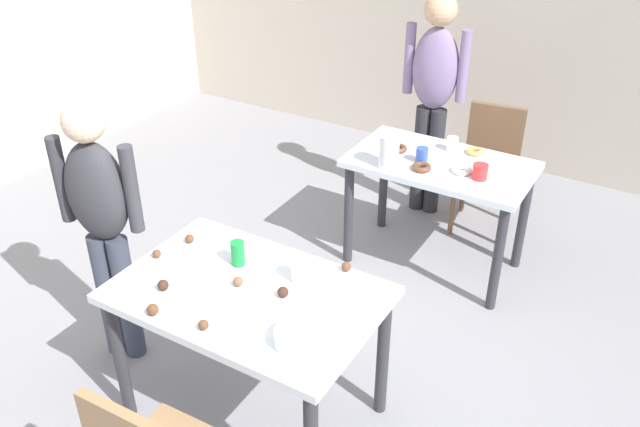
{
  "coord_description": "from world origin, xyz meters",
  "views": [
    {
      "loc": [
        1.47,
        -2.08,
        2.57
      ],
      "look_at": [
        0.04,
        0.33,
        0.9
      ],
      "focal_mm": 37.53,
      "sensor_mm": 36.0,
      "label": 1
    }
  ],
  "objects_px": {
    "person_adult_far": "(434,87)",
    "mixing_bowl": "(300,337)",
    "dining_table_near": "(248,309)",
    "person_girl_near": "(102,215)",
    "pitcher_far": "(389,151)",
    "chair_far_table": "(489,161)",
    "soda_can": "(238,253)",
    "dining_table_far": "(439,179)"
  },
  "relations": [
    {
      "from": "person_adult_far",
      "to": "soda_can",
      "type": "distance_m",
      "value": 2.15
    },
    {
      "from": "person_adult_far",
      "to": "pitcher_far",
      "type": "height_order",
      "value": "person_adult_far"
    },
    {
      "from": "dining_table_near",
      "to": "person_girl_near",
      "type": "relative_size",
      "value": 0.8
    },
    {
      "from": "dining_table_near",
      "to": "pitcher_far",
      "type": "relative_size",
      "value": 5.76
    },
    {
      "from": "person_adult_far",
      "to": "mixing_bowl",
      "type": "distance_m",
      "value": 2.51
    },
    {
      "from": "person_adult_far",
      "to": "mixing_bowl",
      "type": "bearing_deg",
      "value": -79.42
    },
    {
      "from": "chair_far_table",
      "to": "pitcher_far",
      "type": "height_order",
      "value": "pitcher_far"
    },
    {
      "from": "dining_table_far",
      "to": "chair_far_table",
      "type": "bearing_deg",
      "value": 80.28
    },
    {
      "from": "chair_far_table",
      "to": "mixing_bowl",
      "type": "xyz_separation_m",
      "value": [
        0.02,
        -2.5,
        0.29
      ]
    },
    {
      "from": "dining_table_near",
      "to": "soda_can",
      "type": "distance_m",
      "value": 0.27
    },
    {
      "from": "person_girl_near",
      "to": "person_adult_far",
      "type": "bearing_deg",
      "value": 70.92
    },
    {
      "from": "chair_far_table",
      "to": "person_girl_near",
      "type": "height_order",
      "value": "person_girl_near"
    },
    {
      "from": "person_adult_far",
      "to": "pitcher_far",
      "type": "relative_size",
      "value": 7.81
    },
    {
      "from": "mixing_bowl",
      "to": "pitcher_far",
      "type": "xyz_separation_m",
      "value": [
        -0.38,
        1.59,
        0.07
      ]
    },
    {
      "from": "dining_table_far",
      "to": "pitcher_far",
      "type": "xyz_separation_m",
      "value": [
        -0.25,
        -0.23,
        0.22
      ]
    },
    {
      "from": "soda_can",
      "to": "pitcher_far",
      "type": "distance_m",
      "value": 1.29
    },
    {
      "from": "person_adult_far",
      "to": "pitcher_far",
      "type": "xyz_separation_m",
      "value": [
        0.08,
        -0.87,
        -0.11
      ]
    },
    {
      "from": "dining_table_near",
      "to": "person_adult_far",
      "type": "distance_m",
      "value": 2.32
    },
    {
      "from": "dining_table_near",
      "to": "chair_far_table",
      "type": "relative_size",
      "value": 1.36
    },
    {
      "from": "chair_far_table",
      "to": "person_adult_far",
      "type": "height_order",
      "value": "person_adult_far"
    },
    {
      "from": "dining_table_far",
      "to": "person_adult_far",
      "type": "relative_size",
      "value": 0.69
    },
    {
      "from": "dining_table_far",
      "to": "person_girl_near",
      "type": "distance_m",
      "value": 2.02
    },
    {
      "from": "dining_table_far",
      "to": "pitcher_far",
      "type": "bearing_deg",
      "value": -137.24
    },
    {
      "from": "person_adult_far",
      "to": "chair_far_table",
      "type": "bearing_deg",
      "value": 4.57
    },
    {
      "from": "dining_table_far",
      "to": "soda_can",
      "type": "distance_m",
      "value": 1.57
    },
    {
      "from": "dining_table_near",
      "to": "dining_table_far",
      "type": "bearing_deg",
      "value": 81.3
    },
    {
      "from": "person_girl_near",
      "to": "pitcher_far",
      "type": "distance_m",
      "value": 1.68
    },
    {
      "from": "person_girl_near",
      "to": "soda_can",
      "type": "xyz_separation_m",
      "value": [
        0.71,
        0.15,
        -0.07
      ]
    },
    {
      "from": "mixing_bowl",
      "to": "person_girl_near",
      "type": "bearing_deg",
      "value": 172.55
    },
    {
      "from": "dining_table_far",
      "to": "chair_far_table",
      "type": "xyz_separation_m",
      "value": [
        0.12,
        0.67,
        -0.13
      ]
    },
    {
      "from": "dining_table_far",
      "to": "person_girl_near",
      "type": "height_order",
      "value": "person_girl_near"
    },
    {
      "from": "dining_table_near",
      "to": "person_girl_near",
      "type": "height_order",
      "value": "person_girl_near"
    },
    {
      "from": "dining_table_far",
      "to": "pitcher_far",
      "type": "height_order",
      "value": "pitcher_far"
    },
    {
      "from": "dining_table_far",
      "to": "soda_can",
      "type": "relative_size",
      "value": 9.07
    },
    {
      "from": "person_adult_far",
      "to": "pitcher_far",
      "type": "distance_m",
      "value": 0.88
    },
    {
      "from": "person_adult_far",
      "to": "soda_can",
      "type": "height_order",
      "value": "person_adult_far"
    },
    {
      "from": "dining_table_near",
      "to": "person_adult_far",
      "type": "bearing_deg",
      "value": 91.89
    },
    {
      "from": "dining_table_near",
      "to": "dining_table_far",
      "type": "distance_m",
      "value": 1.68
    },
    {
      "from": "chair_far_table",
      "to": "person_girl_near",
      "type": "xyz_separation_m",
      "value": [
        -1.24,
        -2.33,
        0.39
      ]
    },
    {
      "from": "dining_table_far",
      "to": "pitcher_far",
      "type": "distance_m",
      "value": 0.4
    },
    {
      "from": "dining_table_far",
      "to": "dining_table_near",
      "type": "bearing_deg",
      "value": -98.7
    },
    {
      "from": "dining_table_near",
      "to": "person_adult_far",
      "type": "height_order",
      "value": "person_adult_far"
    }
  ]
}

